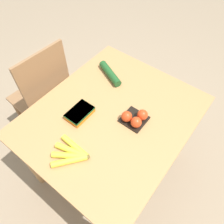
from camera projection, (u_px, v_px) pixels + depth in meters
The scene contains 7 objects.
ground_plane at pixel (112, 165), 1.97m from camera, with size 12.00×12.00×0.00m, color gray.
dining_table at pixel (112, 125), 1.45m from camera, with size 1.07×0.90×0.76m.
chair at pixel (45, 96), 1.78m from camera, with size 0.44×0.42×1.00m.
banana_bunch at pixel (72, 153), 1.18m from camera, with size 0.19×0.21×0.03m.
tomato_pack at pixel (135, 118), 1.30m from camera, with size 0.14×0.14×0.08m.
carrot_bag at pixel (80, 113), 1.33m from camera, with size 0.17×0.11×0.04m.
cucumber_near at pixel (110, 73), 1.54m from camera, with size 0.14×0.24×0.05m.
Camera 1 is at (-0.63, -0.49, 1.86)m, focal length 35.00 mm.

